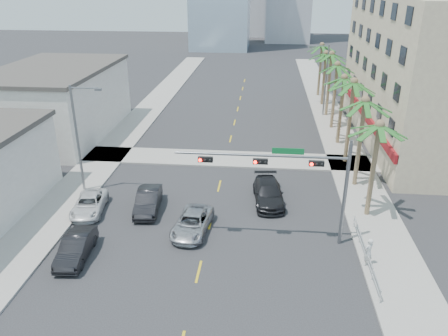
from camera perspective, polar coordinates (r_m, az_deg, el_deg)
name	(u,v)px	position (r m, az deg, el deg)	size (l,w,h in m)	color
ground	(187,318)	(24.43, -4.80, -18.98)	(260.00, 260.00, 0.00)	#262628
sidewalk_right	(353,172)	(41.91, 16.52, -0.47)	(4.00, 120.00, 0.15)	gray
sidewalk_left	(101,162)	(43.94, -15.82, 0.75)	(4.00, 120.00, 0.15)	gray
sidewalk_cross	(226,159)	(43.06, 0.21, 1.22)	(80.00, 4.00, 0.15)	gray
building_right	(443,72)	(51.84, 26.65, 11.20)	(15.25, 28.00, 15.00)	tan
building_left_far	(57,103)	(52.76, -20.94, 7.94)	(11.00, 18.00, 7.20)	beige
traffic_signal_mast	(296,174)	(28.12, 9.38, -0.72)	(11.12, 0.54, 7.20)	slate
palm_tree_0	(380,126)	(32.10, 19.66, 5.17)	(4.80, 4.80, 7.80)	brown
palm_tree_1	(365,102)	(36.87, 17.96, 8.25)	(4.80, 4.80, 8.16)	brown
palm_tree_2	(354,83)	(41.74, 16.63, 10.61)	(4.80, 4.80, 8.52)	brown
palm_tree_3	(344,78)	(46.89, 15.43, 11.23)	(4.80, 4.80, 7.80)	brown
palm_tree_4	(337,65)	(51.86, 14.59, 12.84)	(4.80, 4.80, 8.16)	brown
palm_tree_5	(332,55)	(56.88, 13.88, 14.17)	(4.80, 4.80, 8.52)	brown
palm_tree_6	(326,54)	(62.07, 13.19, 14.33)	(4.80, 4.80, 7.80)	brown
palm_tree_7	(322,46)	(67.13, 12.69, 15.34)	(4.80, 4.80, 8.16)	brown
streetlight_left	(79,134)	(36.68, -18.40, 4.22)	(2.55, 0.25, 9.00)	slate
streetlight_right	(325,77)	(57.28, 13.00, 11.53)	(2.55, 0.25, 9.00)	slate
guardrail	(366,253)	(29.23, 18.02, -10.50)	(0.08, 8.08, 1.00)	silver
car_parked_mid	(76,247)	(29.74, -18.77, -9.80)	(1.57, 4.51, 1.49)	black
car_parked_far	(89,204)	(34.89, -17.20, -4.54)	(2.16, 4.69, 1.30)	silver
car_lane_left	(148,201)	(34.05, -9.89, -4.24)	(1.66, 4.75, 1.57)	black
car_lane_center	(192,223)	(30.95, -4.16, -7.17)	(2.26, 4.91, 1.36)	#B0B1B5
car_lane_right	(268,193)	(34.88, 5.81, -3.26)	(2.22, 5.47, 1.59)	black
pedestrian	(368,252)	(28.61, 18.32, -10.36)	(0.68, 0.45, 1.86)	silver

